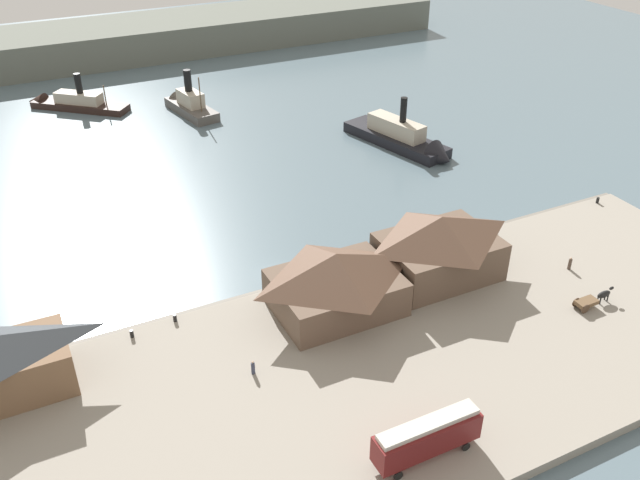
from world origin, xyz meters
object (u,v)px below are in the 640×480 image
object	(u,v)px
mooring_post_west	(493,228)
ferry_moored_east	(406,140)
horse_cart	(593,299)
mooring_post_center_east	(598,200)
pedestrian_walking_east	(253,368)
ferry_shed_customs_shed	(336,281)
mooring_post_east	(132,334)
pedestrian_near_east_shed	(570,264)
ferry_shed_central_terminal	(439,245)
street_tram	(427,436)
mooring_post_center_west	(175,318)
ferry_departing_north	(70,102)
ferry_moored_west	(188,104)

from	to	relation	value
mooring_post_west	ferry_moored_east	bearing A→B (deg)	79.18
horse_cart	mooring_post_center_east	size ratio (longest dim) A/B	6.25
pedestrian_walking_east	mooring_post_west	size ratio (longest dim) A/B	1.85
ferry_shed_customs_shed	mooring_post_east	distance (m)	23.97
pedestrian_near_east_shed	horse_cart	bearing A→B (deg)	-114.60
ferry_shed_customs_shed	mooring_post_east	xyz separation A→B (m)	(-23.12, 5.32, -3.41)
ferry_shed_central_terminal	street_tram	world-z (taller)	ferry_shed_central_terminal
mooring_post_center_west	ferry_departing_north	distance (m)	81.29
ferry_shed_customs_shed	street_tram	world-z (taller)	ferry_shed_customs_shed
ferry_shed_customs_shed	mooring_post_center_east	distance (m)	48.56
ferry_shed_central_terminal	pedestrian_near_east_shed	distance (m)	17.79
mooring_post_center_west	ferry_shed_central_terminal	bearing A→B (deg)	-9.22
horse_cart	mooring_post_center_east	distance (m)	27.84
pedestrian_walking_east	ferry_moored_east	bearing A→B (deg)	43.21
pedestrian_near_east_shed	mooring_post_west	distance (m)	12.50
ferry_shed_customs_shed	ferry_shed_central_terminal	distance (m)	14.98
mooring_post_east	mooring_post_west	bearing A→B (deg)	0.74
pedestrian_near_east_shed	mooring_post_center_west	bearing A→B (deg)	166.07
ferry_shed_customs_shed	mooring_post_west	bearing A→B (deg)	11.95
ferry_shed_customs_shed	ferry_shed_central_terminal	bearing A→B (deg)	2.31
horse_cart	mooring_post_center_west	bearing A→B (deg)	157.07
ferry_moored_east	ferry_departing_north	bearing A→B (deg)	136.62
ferry_shed_customs_shed	ferry_moored_west	bearing A→B (deg)	86.64
street_tram	pedestrian_near_east_shed	world-z (taller)	street_tram
pedestrian_walking_east	ferry_departing_north	distance (m)	93.65
mooring_post_west	mooring_post_center_west	bearing A→B (deg)	-179.95
pedestrian_near_east_shed	ferry_departing_north	world-z (taller)	ferry_departing_north
horse_cart	pedestrian_near_east_shed	xyz separation A→B (m)	(3.29, 7.18, -0.12)
ferry_shed_customs_shed	pedestrian_near_east_shed	xyz separation A→B (m)	(31.03, -6.21, -3.06)
pedestrian_near_east_shed	mooring_post_center_west	world-z (taller)	pedestrian_near_east_shed
ferry_shed_customs_shed	pedestrian_walking_east	world-z (taller)	ferry_shed_customs_shed
mooring_post_center_west	pedestrian_near_east_shed	bearing A→B (deg)	-13.93
pedestrian_near_east_shed	ferry_moored_east	xyz separation A→B (m)	(3.46, 44.56, -0.38)
mooring_post_west	mooring_post_center_west	distance (m)	46.27
ferry_moored_east	mooring_post_west	bearing A→B (deg)	-100.82
street_tram	mooring_post_east	size ratio (longest dim) A/B	11.57
ferry_moored_east	horse_cart	bearing A→B (deg)	-97.42
ferry_shed_customs_shed	mooring_post_west	world-z (taller)	ferry_shed_customs_shed
street_tram	mooring_post_east	distance (m)	35.17
pedestrian_walking_east	ferry_moored_east	distance (m)	65.25
ferry_departing_north	mooring_post_west	bearing A→B (deg)	-60.73
street_tram	ferry_departing_north	bearing A→B (deg)	97.34
pedestrian_walking_east	ferry_departing_north	world-z (taller)	ferry_departing_north
mooring_post_center_west	ferry_moored_east	size ratio (longest dim) A/B	0.04
pedestrian_walking_east	mooring_post_center_west	world-z (taller)	pedestrian_walking_east
mooring_post_east	ferry_moored_west	xyz separation A→B (m)	(27.49, 69.11, 0.07)
mooring_post_west	ferry_moored_west	xyz separation A→B (m)	(-23.93, 68.44, 0.07)
pedestrian_walking_east	pedestrian_near_east_shed	bearing A→B (deg)	0.15
mooring_post_west	mooring_post_center_east	size ratio (longest dim) A/B	1.00
ferry_departing_north	pedestrian_walking_east	bearing A→B (deg)	-87.45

